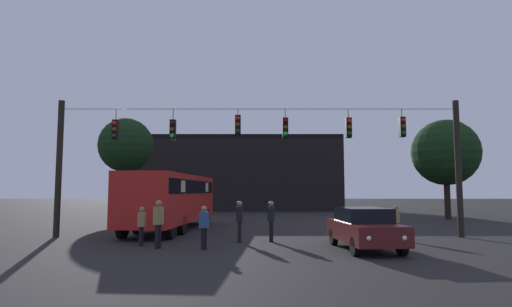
% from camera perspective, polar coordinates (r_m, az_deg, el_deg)
% --- Properties ---
extents(ground_plane, '(168.00, 168.00, 0.00)m').
position_cam_1_polar(ground_plane, '(28.98, 0.23, -9.42)').
color(ground_plane, black).
rests_on(ground_plane, ground).
extents(overhead_signal_span, '(19.07, 0.44, 6.43)m').
position_cam_1_polar(overhead_signal_span, '(19.43, 0.44, 0.17)').
color(overhead_signal_span, black).
rests_on(overhead_signal_span, ground).
extents(city_bus, '(3.28, 11.15, 3.00)m').
position_cam_1_polar(city_bus, '(23.30, -11.46, -5.76)').
color(city_bus, '#B21E19').
rests_on(city_bus, ground).
extents(car_near_right, '(2.08, 4.43, 1.52)m').
position_cam_1_polar(car_near_right, '(15.88, 14.68, -9.88)').
color(car_near_right, '#511919').
rests_on(car_near_right, ground).
extents(pedestrian_crossing_left, '(0.26, 0.37, 1.72)m').
position_cam_1_polar(pedestrian_crossing_left, '(17.51, -2.32, -8.99)').
color(pedestrian_crossing_left, black).
rests_on(pedestrian_crossing_left, ground).
extents(pedestrian_crossing_center, '(0.35, 0.42, 1.58)m').
position_cam_1_polar(pedestrian_crossing_center, '(15.55, -7.22, -9.77)').
color(pedestrian_crossing_center, black).
rests_on(pedestrian_crossing_center, ground).
extents(pedestrian_crossing_right, '(0.25, 0.37, 1.52)m').
position_cam_1_polar(pedestrian_crossing_right, '(16.99, -15.55, -9.37)').
color(pedestrian_crossing_right, black).
rests_on(pedestrian_crossing_right, ground).
extents(pedestrian_near_bus, '(0.29, 0.39, 1.51)m').
position_cam_1_polar(pedestrian_near_bus, '(19.36, 18.80, -8.77)').
color(pedestrian_near_bus, black).
rests_on(pedestrian_near_bus, ground).
extents(pedestrian_trailing, '(0.32, 0.41, 1.71)m').
position_cam_1_polar(pedestrian_trailing, '(17.70, 2.09, -8.97)').
color(pedestrian_trailing, black).
rests_on(pedestrian_trailing, ground).
extents(pedestrian_far_side, '(0.35, 0.42, 1.79)m').
position_cam_1_polar(pedestrian_far_side, '(16.02, -13.35, -9.04)').
color(pedestrian_far_side, black).
rests_on(pedestrian_far_side, ground).
extents(corner_building, '(22.29, 13.47, 8.13)m').
position_cam_1_polar(corner_building, '(49.98, -2.19, -2.97)').
color(corner_building, black).
rests_on(corner_building, ground).
extents(tree_left_silhouette, '(4.58, 4.58, 8.28)m').
position_cam_1_polar(tree_left_silhouette, '(36.59, -17.54, 1.03)').
color(tree_left_silhouette, '#2D2116').
rests_on(tree_left_silhouette, ground).
extents(tree_behind_building, '(5.06, 5.06, 7.63)m').
position_cam_1_polar(tree_behind_building, '(34.98, 24.68, 0.11)').
color(tree_behind_building, black).
rests_on(tree_behind_building, ground).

